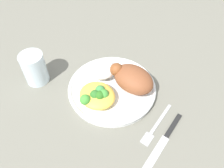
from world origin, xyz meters
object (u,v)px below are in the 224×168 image
at_px(rice_pile, 102,69).
at_px(knife, 166,136).
at_px(plate, 112,88).
at_px(fork, 156,126).
at_px(roasted_chicken, 132,78).
at_px(mac_cheese_with_broccoli, 97,95).
at_px(water_glass, 34,68).

xyz_separation_m(rice_pile, knife, (-0.26, 0.04, -0.04)).
xyz_separation_m(plate, fork, (-0.16, 0.01, -0.01)).
height_order(plate, roasted_chicken, roasted_chicken).
bearing_deg(knife, mac_cheese_with_broccoli, 11.59).
xyz_separation_m(plate, knife, (-0.20, 0.02, -0.01)).
bearing_deg(roasted_chicken, knife, 160.02).
bearing_deg(fork, plate, -4.12).
height_order(plate, water_glass, water_glass).
relative_size(plate, water_glass, 2.61).
relative_size(mac_cheese_with_broccoli, knife, 0.53).
relative_size(plate, rice_pile, 3.08).
distance_m(plate, rice_pile, 0.07).
distance_m(knife, water_glass, 0.41).
height_order(rice_pile, knife, rice_pile).
relative_size(fork, knife, 0.75).
height_order(rice_pile, fork, rice_pile).
relative_size(knife, water_glass, 1.98).
relative_size(roasted_chicken, water_glass, 1.34).
height_order(knife, water_glass, water_glass).
height_order(mac_cheese_with_broccoli, water_glass, water_glass).
bearing_deg(rice_pile, plate, 163.43).
xyz_separation_m(plate, rice_pile, (0.06, -0.02, 0.03)).
bearing_deg(water_glass, knife, -166.22).
height_order(roasted_chicken, rice_pile, roasted_chicken).
bearing_deg(water_glass, mac_cheese_with_broccoli, -164.09).
relative_size(rice_pile, water_glass, 0.85).
bearing_deg(knife, fork, -12.29).
bearing_deg(fork, mac_cheese_with_broccoli, 16.78).
height_order(plate, fork, plate).
bearing_deg(mac_cheese_with_broccoli, rice_pile, -52.75).
bearing_deg(plate, knife, 174.36).
height_order(roasted_chicken, mac_cheese_with_broccoli, roasted_chicken).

